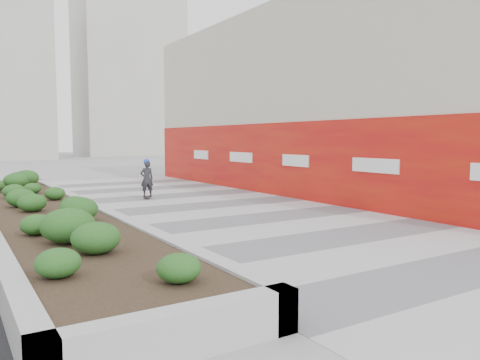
% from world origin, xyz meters
% --- Properties ---
extents(ground, '(160.00, 160.00, 0.00)m').
position_xyz_m(ground, '(0.00, 0.00, 0.00)').
color(ground, gray).
rests_on(ground, ground).
extents(walkway, '(8.00, 36.00, 0.01)m').
position_xyz_m(walkway, '(0.00, 3.00, 0.01)').
color(walkway, '#A8A8AD').
rests_on(walkway, ground).
extents(building, '(6.04, 24.08, 8.00)m').
position_xyz_m(building, '(6.98, 8.98, 3.98)').
color(building, beige).
rests_on(building, ground).
extents(planter, '(3.00, 18.00, 0.90)m').
position_xyz_m(planter, '(-5.50, 7.00, 0.42)').
color(planter, '#9E9EA0').
rests_on(planter, ground).
extents(distant_bldg_north_r, '(14.00, 10.00, 24.00)m').
position_xyz_m(distant_bldg_north_r, '(15.00, 60.00, 12.00)').
color(distant_bldg_north_r, '#ADAAA3').
rests_on(distant_bldg_north_r, ground).
extents(manhole_cover, '(0.44, 0.44, 0.01)m').
position_xyz_m(manhole_cover, '(0.50, 3.00, 0.00)').
color(manhole_cover, '#595654').
rests_on(manhole_cover, ground).
extents(skateboarder, '(0.53, 0.74, 1.57)m').
position_xyz_m(skateboarder, '(-0.97, 11.06, 0.79)').
color(skateboarder, beige).
rests_on(skateboarder, ground).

